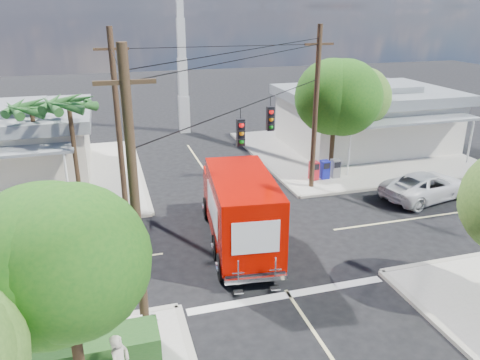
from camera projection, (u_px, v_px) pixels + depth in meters
name	position (u px, v px, depth m)	size (l,w,h in m)	color
ground	(253.00, 241.00, 20.84)	(120.00, 120.00, 0.00)	black
sidewalk_ne	(351.00, 151.00, 33.47)	(14.12, 14.12, 0.14)	#A7A297
sidewalk_nw	(22.00, 182.00, 27.72)	(14.12, 14.12, 0.14)	#A7A297
road_markings	(263.00, 257.00, 19.51)	(32.00, 32.00, 0.01)	beige
building_ne	(366.00, 116.00, 34.08)	(11.80, 10.20, 4.50)	silver
building_nw	(0.00, 141.00, 28.10)	(10.80, 10.20, 4.30)	beige
radio_tower	(182.00, 63.00, 36.98)	(0.80, 0.80, 17.00)	silver
tree_sw_front	(65.00, 262.00, 10.70)	(3.88, 3.78, 6.03)	#422D1C
tree_ne_front	(336.00, 99.00, 27.15)	(4.21, 4.14, 6.66)	#422D1C
tree_ne_back	(356.00, 100.00, 30.02)	(3.77, 3.66, 5.82)	#422D1C
palm_nw_front	(69.00, 106.00, 23.84)	(3.01, 3.08, 5.59)	#422D1C
palm_nw_back	(31.00, 110.00, 24.79)	(3.01, 3.08, 5.19)	#422D1C
utility_poles	(208.00, 133.00, 20.23)	(12.00, 10.68, 9.00)	#473321
picket_fence	(55.00, 344.00, 13.50)	(5.94, 0.06, 1.00)	silver
vending_boxes	(325.00, 169.00, 27.89)	(1.90, 0.50, 1.10)	red
delivery_truck	(239.00, 208.00, 19.98)	(3.31, 8.06, 3.40)	black
parked_car	(427.00, 186.00, 25.23)	(2.43, 5.27, 1.46)	silver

